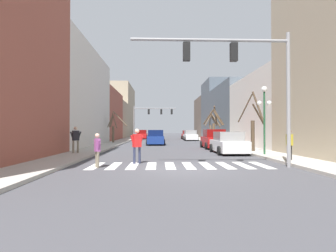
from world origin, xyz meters
The scene contains 23 objects.
ground_plane centered at (0.00, 0.00, 0.00)m, with size 240.00×240.00×0.00m, color #424247.
sidewalk_left centered at (-6.42, 0.00, 0.07)m, with size 2.30×90.00×0.15m.
sidewalk_right centered at (6.42, 0.00, 0.07)m, with size 2.30×90.00×0.15m.
building_row_left centered at (-10.57, 26.78, 5.31)m, with size 6.00×66.36×12.27m.
building_row_right centered at (10.57, 21.82, 4.83)m, with size 6.00×57.67×11.83m.
crosswalk_stripes centered at (0.00, 1.20, 0.00)m, with size 8.55×2.60×0.01m.
traffic_signal_near centered at (2.86, 0.39, 4.59)m, with size 7.39×0.28×6.27m.
traffic_signal_far centered at (-2.38, 31.20, 4.18)m, with size 6.91×0.28×5.61m.
street_lamp_right_corner centered at (5.86, 5.22, 3.27)m, with size 0.95×0.36×4.41m.
car_parked_left_far centered at (4.08, 30.39, 0.78)m, with size 2.15×4.50×1.68m.
car_at_intersection centered at (4.08, 7.42, 0.75)m, with size 2.15×4.33×1.59m.
car_parked_left_near centered at (-1.35, 18.77, 0.79)m, with size 2.11×4.46×1.71m.
car_parked_right_far centered at (4.11, 12.56, 0.82)m, with size 2.08×4.20×1.78m.
car_parked_right_near centered at (4.15, 35.85, 0.75)m, with size 1.99×4.47×1.60m.
car_parked_left_mid centered at (-4.11, 37.50, 0.79)m, with size 2.07×4.44×1.69m.
pedestrian_on_left_sidewalk centered at (-3.82, 0.62, 0.93)m, with size 0.38×0.64×1.58m.
pedestrian_near_right_corner centered at (5.88, 2.00, 1.10)m, with size 0.60×0.48×1.61m.
pedestrian_on_right_sidewalk centered at (-6.69, 6.64, 1.22)m, with size 0.68×0.53×1.81m.
pedestrian_crossing_street centered at (-2.12, 2.02, 1.06)m, with size 0.69×0.50×1.79m.
street_tree_left_far centered at (6.27, 24.07, 2.21)m, with size 2.40×2.31×4.01m.
street_tree_left_near centered at (-6.62, 21.33, 2.00)m, with size 2.77×2.01×3.92m.
street_tree_right_near centered at (6.13, 7.87, 2.04)m, with size 1.88×1.99×4.48m.
street_tree_right_mid centered at (6.12, 21.63, 2.44)m, with size 2.55×2.46×4.67m.
Camera 1 is at (-1.00, -11.52, 1.75)m, focal length 28.00 mm.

